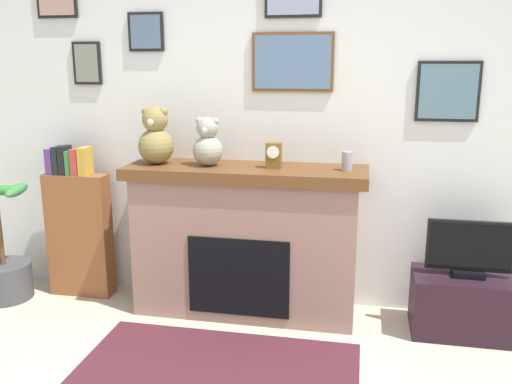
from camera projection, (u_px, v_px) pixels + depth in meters
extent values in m
cube|color=silver|center=(285.00, 130.00, 3.94)|extent=(5.20, 0.12, 2.60)
cube|color=brown|center=(293.00, 62.00, 3.75)|extent=(0.57, 0.02, 0.40)
cube|color=slate|center=(292.00, 62.00, 3.73)|extent=(0.53, 0.00, 0.36)
cube|color=black|center=(448.00, 92.00, 3.59)|extent=(0.41, 0.02, 0.40)
cube|color=slate|center=(448.00, 92.00, 3.58)|extent=(0.37, 0.00, 0.36)
cube|color=black|center=(87.00, 63.00, 4.04)|extent=(0.22, 0.02, 0.31)
cube|color=slate|center=(86.00, 63.00, 4.03)|extent=(0.18, 0.00, 0.27)
cube|color=black|center=(146.00, 32.00, 3.90)|extent=(0.27, 0.02, 0.27)
cube|color=slate|center=(145.00, 32.00, 3.89)|extent=(0.23, 0.00, 0.23)
cube|color=#8C685D|center=(246.00, 246.00, 3.88)|extent=(1.56, 0.49, 1.00)
cube|color=brown|center=(246.00, 172.00, 3.75)|extent=(1.68, 0.55, 0.08)
cube|color=black|center=(238.00, 277.00, 3.67)|extent=(0.70, 0.02, 0.55)
cube|color=brown|center=(80.00, 235.00, 4.17)|extent=(0.49, 0.16, 0.96)
cube|color=#562F75|center=(52.00, 161.00, 4.08)|extent=(0.05, 0.13, 0.19)
cube|color=black|center=(59.00, 160.00, 4.06)|extent=(0.04, 0.13, 0.21)
cube|color=black|center=(65.00, 160.00, 4.05)|extent=(0.05, 0.13, 0.21)
cube|color=#2A7A3B|center=(71.00, 162.00, 4.05)|extent=(0.03, 0.13, 0.18)
cube|color=#AD372F|center=(77.00, 162.00, 4.04)|extent=(0.06, 0.13, 0.20)
cube|color=gold|center=(85.00, 161.00, 4.02)|extent=(0.06, 0.13, 0.21)
cylinder|color=#3F3F44|center=(5.00, 281.00, 4.16)|extent=(0.40, 0.40, 0.28)
cylinder|color=brown|center=(0.00, 233.00, 4.07)|extent=(0.04, 0.04, 0.49)
ellipsoid|color=#367A3E|center=(17.00, 190.00, 4.00)|extent=(0.18, 0.37, 0.08)
ellipsoid|color=#2E7633|center=(2.00, 190.00, 4.18)|extent=(0.37, 0.23, 0.08)
cube|color=black|center=(465.00, 304.00, 3.60)|extent=(0.69, 0.40, 0.41)
cube|color=black|center=(468.00, 273.00, 3.55)|extent=(0.20, 0.14, 0.04)
cube|color=black|center=(470.00, 246.00, 3.51)|extent=(0.55, 0.03, 0.34)
cube|color=black|center=(471.00, 247.00, 3.49)|extent=(0.51, 0.00, 0.30)
cube|color=#461C25|center=(212.00, 378.00, 3.11)|extent=(1.66, 1.12, 0.01)
cylinder|color=gray|center=(347.00, 161.00, 3.58)|extent=(0.07, 0.07, 0.13)
cube|color=brown|center=(274.00, 155.00, 3.67)|extent=(0.10, 0.07, 0.17)
cylinder|color=white|center=(273.00, 152.00, 3.62)|extent=(0.08, 0.01, 0.08)
sphere|color=olive|center=(156.00, 146.00, 3.82)|extent=(0.25, 0.25, 0.25)
sphere|color=olive|center=(155.00, 119.00, 3.77)|extent=(0.18, 0.18, 0.18)
sphere|color=olive|center=(146.00, 111.00, 3.77)|extent=(0.06, 0.06, 0.06)
sphere|color=olive|center=(163.00, 112.00, 3.75)|extent=(0.06, 0.06, 0.06)
sphere|color=beige|center=(151.00, 122.00, 3.71)|extent=(0.05, 0.05, 0.05)
sphere|color=gray|center=(208.00, 151.00, 3.75)|extent=(0.21, 0.21, 0.21)
sphere|color=gray|center=(207.00, 128.00, 3.71)|extent=(0.15, 0.15, 0.15)
sphere|color=gray|center=(200.00, 121.00, 3.71)|extent=(0.05, 0.05, 0.05)
sphere|color=gray|center=(215.00, 121.00, 3.69)|extent=(0.05, 0.05, 0.05)
sphere|color=beige|center=(205.00, 130.00, 3.66)|extent=(0.05, 0.05, 0.05)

